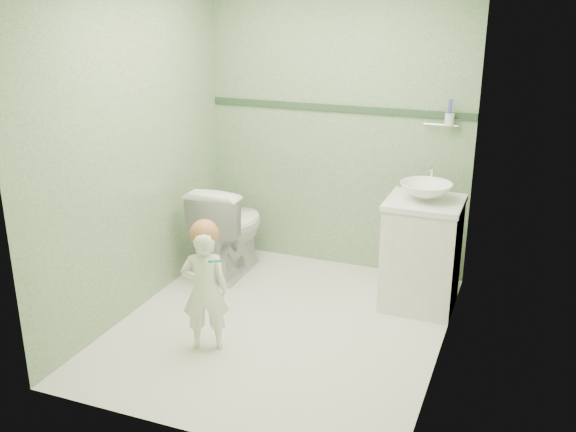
% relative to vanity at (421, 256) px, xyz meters
% --- Properties ---
extents(ground, '(2.50, 2.50, 0.00)m').
position_rel_vanity_xyz_m(ground, '(-0.84, -0.70, -0.40)').
color(ground, silver).
rests_on(ground, ground).
extents(room_shell, '(2.50, 2.54, 2.40)m').
position_rel_vanity_xyz_m(room_shell, '(-0.84, -0.70, 0.80)').
color(room_shell, gray).
rests_on(room_shell, ground).
extents(trim_stripe, '(2.20, 0.02, 0.05)m').
position_rel_vanity_xyz_m(trim_stripe, '(-0.84, 0.54, 0.95)').
color(trim_stripe, '#2D482F').
rests_on(trim_stripe, room_shell).
extents(vanity, '(0.52, 0.50, 0.80)m').
position_rel_vanity_xyz_m(vanity, '(0.00, 0.00, 0.00)').
color(vanity, silver).
rests_on(vanity, ground).
extents(counter, '(0.54, 0.52, 0.04)m').
position_rel_vanity_xyz_m(counter, '(0.00, 0.00, 0.41)').
color(counter, white).
rests_on(counter, vanity).
extents(basin, '(0.37, 0.37, 0.13)m').
position_rel_vanity_xyz_m(basin, '(0.00, 0.00, 0.49)').
color(basin, white).
rests_on(basin, counter).
extents(faucet, '(0.03, 0.13, 0.18)m').
position_rel_vanity_xyz_m(faucet, '(0.00, 0.19, 0.57)').
color(faucet, silver).
rests_on(faucet, counter).
extents(cup_holder, '(0.26, 0.07, 0.21)m').
position_rel_vanity_xyz_m(cup_holder, '(0.05, 0.48, 0.93)').
color(cup_holder, silver).
rests_on(cup_holder, room_shell).
extents(toilet, '(0.45, 0.77, 0.78)m').
position_rel_vanity_xyz_m(toilet, '(-1.58, 0.04, -0.01)').
color(toilet, white).
rests_on(toilet, ground).
extents(toddler, '(0.36, 0.31, 0.83)m').
position_rel_vanity_xyz_m(toddler, '(-1.19, -1.13, 0.02)').
color(toddler, white).
rests_on(toddler, ground).
extents(hair_cap, '(0.18, 0.18, 0.18)m').
position_rel_vanity_xyz_m(hair_cap, '(-1.19, -1.11, 0.40)').
color(hair_cap, '#AB6C43').
rests_on(hair_cap, toddler).
extents(teal_toothbrush, '(0.10, 0.14, 0.08)m').
position_rel_vanity_xyz_m(teal_toothbrush, '(-1.07, -1.21, 0.28)').
color(teal_toothbrush, '#05827D').
rests_on(teal_toothbrush, toddler).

